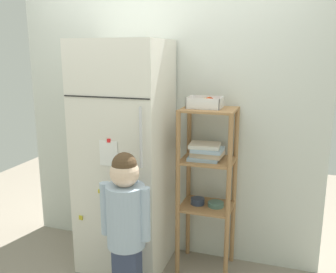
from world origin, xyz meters
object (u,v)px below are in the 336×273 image
object	(u,v)px
fruit_bin	(206,103)
pantry_shelf_unit	(207,171)
child_standing	(125,215)
refrigerator	(125,157)

from	to	relation	value
fruit_bin	pantry_shelf_unit	bearing A→B (deg)	-26.40
child_standing	refrigerator	bearing A→B (deg)	114.18
pantry_shelf_unit	fruit_bin	bearing A→B (deg)	153.60
refrigerator	pantry_shelf_unit	bearing A→B (deg)	9.95
pantry_shelf_unit	fruit_bin	size ratio (longest dim) A/B	5.24
child_standing	fruit_bin	distance (m)	1.02
child_standing	fruit_bin	size ratio (longest dim) A/B	4.39
refrigerator	child_standing	xyz separation A→B (m)	(0.23, -0.51, -0.25)
refrigerator	child_standing	size ratio (longest dim) A/B	1.65
refrigerator	pantry_shelf_unit	world-z (taller)	refrigerator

